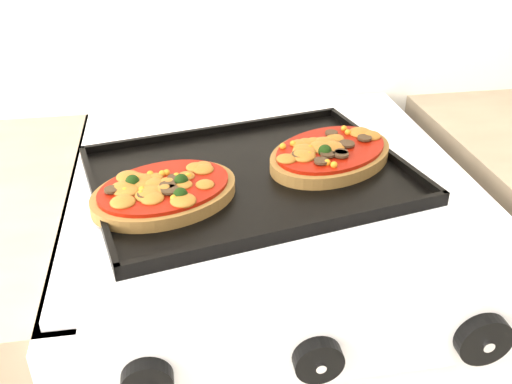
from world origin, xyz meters
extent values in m
cube|color=white|center=(-0.04, 1.70, 0.46)|extent=(0.60, 0.60, 0.91)
cube|color=white|center=(-0.04, 1.39, 0.85)|extent=(0.60, 0.02, 0.09)
cylinder|color=black|center=(-0.23, 1.37, 0.85)|extent=(0.05, 0.02, 0.05)
cylinder|color=black|center=(-0.05, 1.37, 0.85)|extent=(0.05, 0.02, 0.05)
cylinder|color=black|center=(0.14, 1.37, 0.85)|extent=(0.06, 0.02, 0.06)
cube|color=black|center=(-0.08, 1.67, 0.92)|extent=(0.51, 0.42, 0.02)
camera|label=1|loc=(-0.19, 0.95, 1.32)|focal=40.00mm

